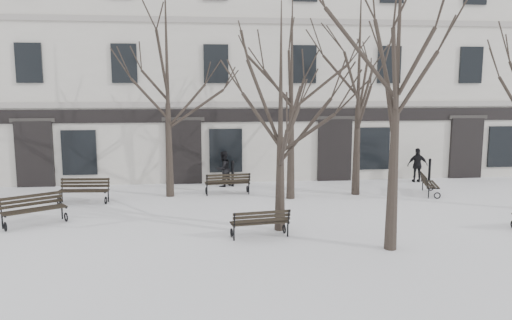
{
  "coord_description": "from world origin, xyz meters",
  "views": [
    {
      "loc": [
        -2.7,
        -14.7,
        4.41
      ],
      "look_at": [
        -0.75,
        3.0,
        1.77
      ],
      "focal_mm": 35.0,
      "sensor_mm": 36.0,
      "label": 1
    }
  ],
  "objects": [
    {
      "name": "bench_1",
      "position": [
        -1.02,
        -0.61,
        0.47
      ],
      "size": [
        1.78,
        0.85,
        0.86
      ],
      "rotation": [
        0.0,
        0.0,
        3.28
      ],
      "color": "black",
      "rests_on": "ground"
    },
    {
      "name": "building",
      "position": [
        0.0,
        12.96,
        5.52
      ],
      "size": [
        40.4,
        10.2,
        11.4
      ],
      "color": "beige",
      "rests_on": "ground"
    },
    {
      "name": "tree_1",
      "position": [
        -0.32,
        0.13,
        4.31
      ],
      "size": [
        4.82,
        4.82,
        6.89
      ],
      "color": "black",
      "rests_on": "ground"
    },
    {
      "name": "bench_5",
      "position": [
        6.55,
        4.51,
        0.45
      ],
      "size": [
        1.03,
        1.74,
        0.83
      ],
      "rotation": [
        0.0,
        0.0,
        1.29
      ],
      "color": "black",
      "rests_on": "ground"
    },
    {
      "name": "tree_2",
      "position": [
        2.39,
        -2.04,
        5.54
      ],
      "size": [
        6.2,
        6.2,
        8.85
      ],
      "color": "black",
      "rests_on": "ground"
    },
    {
      "name": "ground",
      "position": [
        0.0,
        0.0,
        0.0
      ],
      "size": [
        100.0,
        100.0,
        0.0
      ],
      "primitive_type": "plane",
      "color": "white",
      "rests_on": "ground"
    },
    {
      "name": "bollard_b",
      "position": [
        7.94,
        7.36,
        0.57
      ],
      "size": [
        0.14,
        0.14,
        1.06
      ],
      "color": "black",
      "rests_on": "ground"
    },
    {
      "name": "tree_6",
      "position": [
        3.58,
        4.86,
        5.46
      ],
      "size": [
        6.11,
        6.11,
        8.73
      ],
      "color": "black",
      "rests_on": "ground"
    },
    {
      "name": "tree_4",
      "position": [
        -3.99,
        5.33,
        5.56
      ],
      "size": [
        6.22,
        6.22,
        8.89
      ],
      "color": "black",
      "rests_on": "ground"
    },
    {
      "name": "pedestrian_b",
      "position": [
        -1.76,
        7.1,
        0.0
      ],
      "size": [
        0.97,
        0.95,
        1.57
      ],
      "primitive_type": "imported",
      "rotation": [
        0.0,
        0.0,
        3.84
      ],
      "color": "black",
      "rests_on": "ground"
    },
    {
      "name": "bench_3",
      "position": [
        -7.18,
        4.51,
        0.51
      ],
      "size": [
        1.9,
        0.82,
        0.94
      ],
      "rotation": [
        0.0,
        0.0,
        -0.08
      ],
      "color": "black",
      "rests_on": "ground"
    },
    {
      "name": "pedestrian_c",
      "position": [
        7.23,
        7.13,
        0.0
      ],
      "size": [
        0.97,
        0.5,
        1.59
      ],
      "primitive_type": "imported",
      "rotation": [
        0.0,
        0.0,
        3.02
      ],
      "color": "black",
      "rests_on": "ground"
    },
    {
      "name": "tree_5",
      "position": [
        0.78,
        4.4,
        5.06
      ],
      "size": [
        5.67,
        5.67,
        8.1
      ],
      "color": "black",
      "rests_on": "ground"
    },
    {
      "name": "bench_0",
      "position": [
        -8.08,
        1.56,
        0.53
      ],
      "size": [
        1.97,
        1.6,
        0.97
      ],
      "rotation": [
        0.0,
        0.0,
        0.56
      ],
      "color": "black",
      "rests_on": "ground"
    },
    {
      "name": "bollard_a",
      "position": [
        -1.35,
        7.05,
        0.62
      ],
      "size": [
        0.15,
        0.15,
        1.16
      ],
      "color": "black",
      "rests_on": "ground"
    },
    {
      "name": "bench_4",
      "position": [
        -1.66,
        5.39,
        0.5
      ],
      "size": [
        1.87,
        0.82,
        0.92
      ],
      "rotation": [
        0.0,
        0.0,
        3.23
      ],
      "color": "black",
      "rests_on": "ground"
    }
  ]
}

